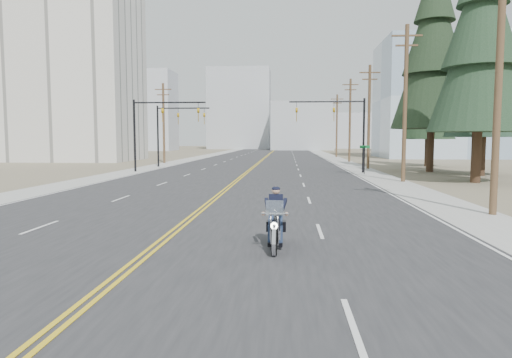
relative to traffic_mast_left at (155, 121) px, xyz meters
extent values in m
plane|color=#776D56|center=(8.98, -32.00, -4.94)|extent=(400.00, 400.00, 0.00)
cube|color=#303033|center=(8.98, 38.00, -4.93)|extent=(20.00, 200.00, 0.01)
cube|color=#A5A5A0|center=(-2.52, 38.00, -4.93)|extent=(3.00, 200.00, 0.01)
cube|color=#A5A5A0|center=(20.48, 38.00, -4.93)|extent=(3.00, 200.00, 0.01)
cylinder|color=black|center=(-2.02, 0.00, -1.44)|extent=(0.20, 0.20, 7.00)
cylinder|color=black|center=(1.48, 0.00, 1.76)|extent=(7.00, 0.14, 0.14)
imported|color=#BF8C0C|center=(0.78, 0.00, 1.11)|extent=(0.21, 0.26, 1.30)
imported|color=#BF8C0C|center=(4.28, 0.00, 1.11)|extent=(0.21, 0.26, 1.30)
cylinder|color=black|center=(19.98, 0.00, -1.44)|extent=(0.20, 0.20, 7.00)
cylinder|color=black|center=(16.48, 0.00, 1.76)|extent=(7.00, 0.14, 0.14)
imported|color=#BF8C0C|center=(17.18, 0.00, 1.11)|extent=(0.21, 0.26, 1.30)
imported|color=#BF8C0C|center=(13.68, 0.00, 1.11)|extent=(0.21, 0.26, 1.30)
cylinder|color=black|center=(-2.02, 8.00, -1.44)|extent=(0.20, 0.20, 7.00)
cylinder|color=black|center=(0.98, 8.00, 1.76)|extent=(6.00, 0.14, 0.14)
imported|color=#BF8C0C|center=(0.38, 8.00, 1.11)|extent=(0.21, 0.26, 1.30)
imported|color=#BF8C0C|center=(3.38, 8.00, 1.11)|extent=(0.21, 0.26, 1.30)
cylinder|color=black|center=(19.78, -2.00, -3.64)|extent=(0.06, 0.06, 2.60)
cube|color=#0C5926|center=(19.78, -2.00, -2.44)|extent=(0.90, 0.03, 0.25)
cylinder|color=brown|center=(21.48, -24.00, 0.56)|extent=(0.30, 0.30, 11.00)
cylinder|color=brown|center=(21.48, -9.00, 0.81)|extent=(0.30, 0.30, 11.50)
cube|color=brown|center=(21.48, -9.00, 5.76)|extent=(2.20, 0.12, 0.12)
cube|color=brown|center=(21.48, -9.00, 5.06)|extent=(1.60, 0.12, 0.12)
cylinder|color=brown|center=(21.48, 6.00, 0.56)|extent=(0.30, 0.30, 11.00)
cube|color=brown|center=(21.48, 6.00, 5.26)|extent=(2.20, 0.12, 0.12)
cube|color=brown|center=(21.48, 6.00, 4.56)|extent=(1.60, 0.12, 0.12)
cylinder|color=brown|center=(21.48, 21.00, 0.81)|extent=(0.30, 0.30, 11.50)
cube|color=brown|center=(21.48, 21.00, 5.76)|extent=(2.20, 0.12, 0.12)
cube|color=brown|center=(21.48, 21.00, 5.06)|extent=(1.60, 0.12, 0.12)
cylinder|color=brown|center=(21.48, 38.00, 0.56)|extent=(0.30, 0.30, 11.00)
cube|color=brown|center=(21.48, 38.00, 5.26)|extent=(2.20, 0.12, 0.12)
cube|color=brown|center=(21.48, 38.00, 4.56)|extent=(1.60, 0.12, 0.12)
cylinder|color=brown|center=(-3.52, 16.00, 0.31)|extent=(0.30, 0.30, 10.50)
cube|color=brown|center=(-3.52, 16.00, 4.76)|extent=(2.20, 0.12, 0.12)
cube|color=brown|center=(-3.52, 16.00, 4.06)|extent=(1.60, 0.12, 0.12)
cube|color=silver|center=(-19.02, 23.00, 10.06)|extent=(18.00, 14.00, 30.00)
cube|color=#9EB5CC|center=(40.98, 38.00, 5.06)|extent=(24.00, 16.00, 20.00)
cube|color=#B7BCC6|center=(-26.02, 83.00, 6.06)|extent=(14.00, 12.00, 22.00)
cube|color=#ADB2B7|center=(16.98, 93.00, 2.06)|extent=(18.00, 14.00, 14.00)
cube|color=#B7BCC6|center=(48.98, 78.00, 4.06)|extent=(16.00, 12.00, 18.00)
cube|color=#ADB2B7|center=(-3.02, 108.00, 8.06)|extent=(20.00, 15.00, 26.00)
cube|color=#B7BCC6|center=(33.98, 118.00, 1.06)|extent=(14.00, 14.00, 12.00)
cube|color=#ADB2B7|center=(-41.02, 98.00, 3.06)|extent=(12.00, 12.00, 16.00)
cylinder|color=#382619|center=(26.59, -9.31, -3.07)|extent=(0.72, 0.72, 3.72)
cone|color=black|center=(26.59, -9.31, 4.37)|extent=(7.03, 7.03, 11.17)
cone|color=black|center=(26.59, -9.31, 7.54)|extent=(5.28, 5.28, 8.38)
cylinder|color=#382619|center=(29.69, -2.63, -3.25)|extent=(0.74, 0.74, 3.38)
cone|color=#183020|center=(29.69, -2.63, 3.51)|extent=(6.33, 6.33, 10.13)
cone|color=#183020|center=(29.69, -2.63, 6.38)|extent=(4.75, 4.75, 7.60)
cone|color=#183020|center=(29.69, -2.63, 9.25)|extent=(3.17, 3.17, 5.40)
cylinder|color=#382619|center=(26.76, 2.06, -2.82)|extent=(0.74, 0.74, 4.23)
cone|color=black|center=(26.76, 2.06, 5.63)|extent=(7.61, 7.61, 12.68)
cone|color=black|center=(26.76, 2.06, 9.22)|extent=(5.70, 5.70, 9.51)
cylinder|color=#382619|center=(29.28, 11.24, -3.35)|extent=(0.74, 0.74, 3.18)
cone|color=black|center=(29.28, 11.24, 3.02)|extent=(5.94, 5.94, 9.55)
cone|color=black|center=(29.28, 11.24, 5.73)|extent=(4.46, 4.46, 7.16)
cone|color=black|center=(29.28, 11.24, 8.43)|extent=(2.97, 2.97, 5.09)
camera|label=1|loc=(12.85, -43.61, -1.75)|focal=32.00mm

